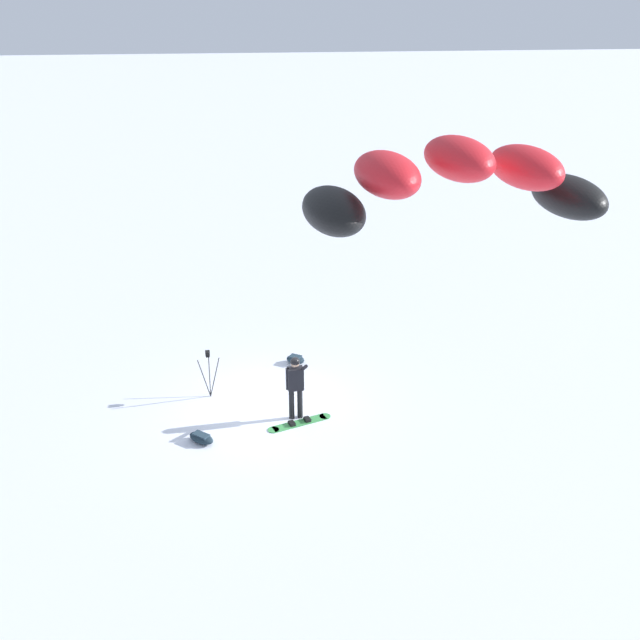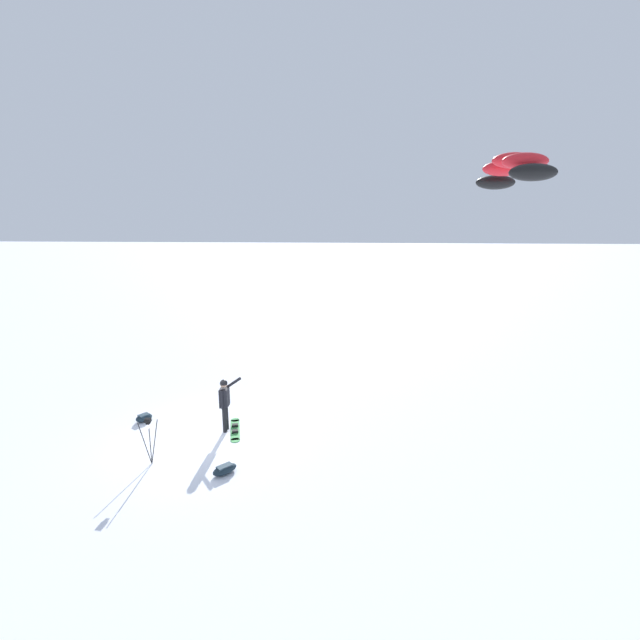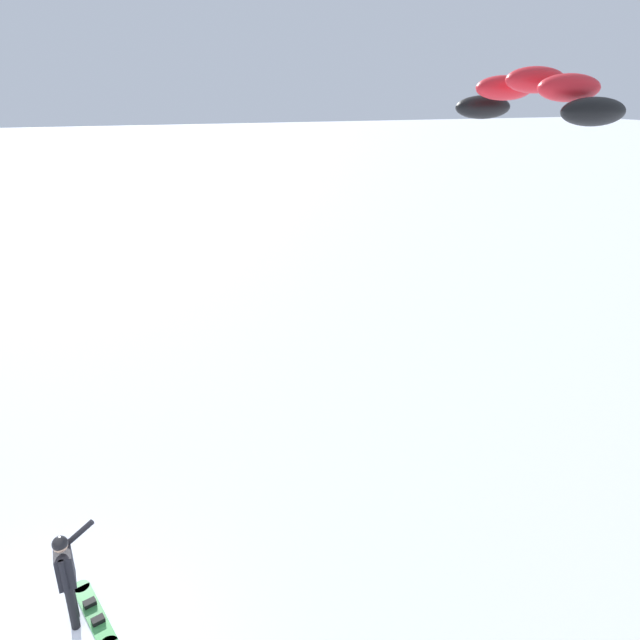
# 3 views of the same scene
# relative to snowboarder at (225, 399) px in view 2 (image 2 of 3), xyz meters

# --- Properties ---
(ground_plane) EXTENTS (300.00, 300.00, 0.00)m
(ground_plane) POSITION_rel_snowboarder_xyz_m (-0.65, 0.59, -1.09)
(ground_plane) COLOR white
(snowboarder) EXTENTS (0.50, 0.67, 1.80)m
(snowboarder) POSITION_rel_snowboarder_xyz_m (0.00, 0.00, 0.00)
(snowboarder) COLOR black
(snowboarder) RESTS_ON ground_plane
(snowboard) EXTENTS (1.69, 0.72, 0.10)m
(snowboard) POSITION_rel_snowboarder_xyz_m (0.06, -0.28, -1.07)
(snowboard) COLOR #3F994C
(snowboard) RESTS_ON ground_plane
(traction_kite) EXTENTS (3.36, 1.43, 0.92)m
(traction_kite) POSITION_rel_snowboarder_xyz_m (0.70, -8.59, 7.09)
(traction_kite) COLOR black
(gear_bag_large) EXTENTS (0.76, 0.73, 0.24)m
(gear_bag_large) POSITION_rel_snowboarder_xyz_m (-2.45, -0.74, -0.97)
(gear_bag_large) COLOR #192833
(gear_bag_large) RESTS_ON ground_plane
(camera_tripod) EXTENTS (0.60, 0.51, 1.39)m
(camera_tripod) POSITION_rel_snowboarder_xyz_m (-2.18, 1.48, -0.10)
(camera_tripod) COLOR #262628
(camera_tripod) RESTS_ON ground_plane
(gear_bag_small) EXTENTS (0.69, 0.65, 0.25)m
(gear_bag_small) POSITION_rel_snowboarder_xyz_m (0.38, 3.03, -0.96)
(gear_bag_small) COLOR #192833
(gear_bag_small) RESTS_ON ground_plane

